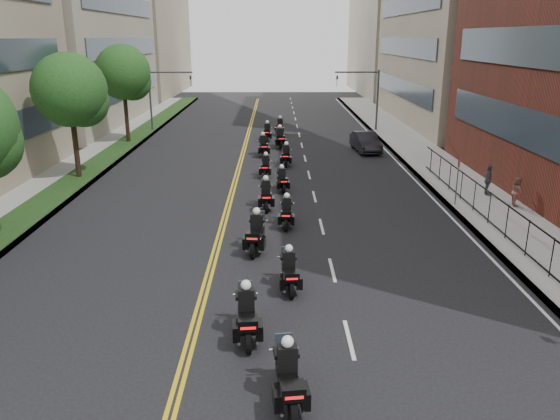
{
  "coord_description": "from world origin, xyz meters",
  "views": [
    {
      "loc": [
        1.04,
        -9.11,
        8.5
      ],
      "look_at": [
        1.22,
        12.3,
        1.68
      ],
      "focal_mm": 35.0,
      "sensor_mm": 36.0,
      "label": 1
    }
  ],
  "objects_px": {
    "motorcycle_9": "(286,156)",
    "motorcycle_13": "(280,127)",
    "motorcycle_11": "(280,139)",
    "parked_sedan": "(366,142)",
    "motorcycle_8": "(266,167)",
    "motorcycle_2": "(247,317)",
    "motorcycle_10": "(263,147)",
    "motorcycle_1": "(288,379)",
    "motorcycle_3": "(289,272)",
    "motorcycle_7": "(282,181)",
    "motorcycle_4": "(256,234)",
    "motorcycle_6": "(266,196)",
    "pedestrian_c": "(488,180)",
    "motorcycle_5": "(287,213)",
    "motorcycle_12": "(267,133)",
    "pedestrian_b": "(517,191)"
  },
  "relations": [
    {
      "from": "motorcycle_2",
      "to": "motorcycle_8",
      "type": "bearing_deg",
      "value": 84.0
    },
    {
      "from": "motorcycle_3",
      "to": "motorcycle_1",
      "type": "bearing_deg",
      "value": -96.41
    },
    {
      "from": "motorcycle_6",
      "to": "motorcycle_11",
      "type": "distance_m",
      "value": 16.16
    },
    {
      "from": "motorcycle_2",
      "to": "pedestrian_b",
      "type": "distance_m",
      "value": 18.4
    },
    {
      "from": "motorcycle_10",
      "to": "pedestrian_c",
      "type": "height_order",
      "value": "pedestrian_c"
    },
    {
      "from": "motorcycle_2",
      "to": "motorcycle_6",
      "type": "xyz_separation_m",
      "value": [
        0.35,
        12.72,
        -0.03
      ]
    },
    {
      "from": "motorcycle_10",
      "to": "motorcycle_7",
      "type": "bearing_deg",
      "value": -88.83
    },
    {
      "from": "motorcycle_8",
      "to": "motorcycle_13",
      "type": "distance_m",
      "value": 15.48
    },
    {
      "from": "motorcycle_7",
      "to": "motorcycle_2",
      "type": "bearing_deg",
      "value": -101.52
    },
    {
      "from": "motorcycle_10",
      "to": "motorcycle_13",
      "type": "bearing_deg",
      "value": 75.4
    },
    {
      "from": "motorcycle_2",
      "to": "parked_sedan",
      "type": "height_order",
      "value": "motorcycle_2"
    },
    {
      "from": "motorcycle_11",
      "to": "pedestrian_b",
      "type": "relative_size",
      "value": 1.68
    },
    {
      "from": "motorcycle_10",
      "to": "motorcycle_8",
      "type": "bearing_deg",
      "value": -93.79
    },
    {
      "from": "motorcycle_1",
      "to": "motorcycle_3",
      "type": "xyz_separation_m",
      "value": [
        0.18,
        6.27,
        -0.05
      ]
    },
    {
      "from": "motorcycle_10",
      "to": "motorcycle_3",
      "type": "bearing_deg",
      "value": -92.92
    },
    {
      "from": "motorcycle_4",
      "to": "motorcycle_6",
      "type": "xyz_separation_m",
      "value": [
        0.3,
        5.85,
        -0.04
      ]
    },
    {
      "from": "motorcycle_7",
      "to": "motorcycle_13",
      "type": "height_order",
      "value": "motorcycle_13"
    },
    {
      "from": "motorcycle_7",
      "to": "motorcycle_11",
      "type": "relative_size",
      "value": 0.84
    },
    {
      "from": "motorcycle_2",
      "to": "motorcycle_3",
      "type": "height_order",
      "value": "motorcycle_2"
    },
    {
      "from": "motorcycle_2",
      "to": "pedestrian_c",
      "type": "distance_m",
      "value": 19.29
    },
    {
      "from": "parked_sedan",
      "to": "pedestrian_b",
      "type": "height_order",
      "value": "pedestrian_b"
    },
    {
      "from": "motorcycle_2",
      "to": "motorcycle_5",
      "type": "distance_m",
      "value": 10.06
    },
    {
      "from": "pedestrian_c",
      "to": "motorcycle_5",
      "type": "bearing_deg",
      "value": 121.1
    },
    {
      "from": "motorcycle_11",
      "to": "parked_sedan",
      "type": "bearing_deg",
      "value": -18.9
    },
    {
      "from": "motorcycle_3",
      "to": "motorcycle_8",
      "type": "distance_m",
      "value": 16.2
    },
    {
      "from": "motorcycle_1",
      "to": "pedestrian_b",
      "type": "xyz_separation_m",
      "value": [
        12.17,
        15.73,
        0.2
      ]
    },
    {
      "from": "motorcycle_1",
      "to": "motorcycle_2",
      "type": "xyz_separation_m",
      "value": [
        -1.14,
        3.02,
        0.01
      ]
    },
    {
      "from": "motorcycle_1",
      "to": "motorcycle_11",
      "type": "xyz_separation_m",
      "value": [
        0.08,
        31.87,
        0.03
      ]
    },
    {
      "from": "motorcycle_11",
      "to": "motorcycle_13",
      "type": "bearing_deg",
      "value": 83.25
    },
    {
      "from": "motorcycle_13",
      "to": "motorcycle_3",
      "type": "bearing_deg",
      "value": -84.94
    },
    {
      "from": "motorcycle_11",
      "to": "motorcycle_1",
      "type": "bearing_deg",
      "value": -96.58
    },
    {
      "from": "motorcycle_13",
      "to": "pedestrian_c",
      "type": "relative_size",
      "value": 1.4
    },
    {
      "from": "motorcycle_12",
      "to": "parked_sedan",
      "type": "height_order",
      "value": "motorcycle_12"
    },
    {
      "from": "motorcycle_4",
      "to": "motorcycle_10",
      "type": "distance_m",
      "value": 18.84
    },
    {
      "from": "motorcycle_6",
      "to": "motorcycle_8",
      "type": "height_order",
      "value": "motorcycle_6"
    },
    {
      "from": "motorcycle_2",
      "to": "motorcycle_7",
      "type": "relative_size",
      "value": 1.17
    },
    {
      "from": "motorcycle_11",
      "to": "motorcycle_12",
      "type": "relative_size",
      "value": 1.07
    },
    {
      "from": "motorcycle_9",
      "to": "motorcycle_13",
      "type": "height_order",
      "value": "motorcycle_13"
    },
    {
      "from": "motorcycle_3",
      "to": "motorcycle_10",
      "type": "bearing_deg",
      "value": 88.75
    },
    {
      "from": "motorcycle_1",
      "to": "motorcycle_13",
      "type": "distance_m",
      "value": 37.89
    },
    {
      "from": "motorcycle_5",
      "to": "motorcycle_11",
      "type": "distance_m",
      "value": 18.89
    },
    {
      "from": "motorcycle_11",
      "to": "pedestrian_b",
      "type": "distance_m",
      "value": 20.17
    },
    {
      "from": "motorcycle_3",
      "to": "motorcycle_5",
      "type": "height_order",
      "value": "motorcycle_3"
    },
    {
      "from": "motorcycle_11",
      "to": "pedestrian_b",
      "type": "xyz_separation_m",
      "value": [
        12.09,
        -16.14,
        0.17
      ]
    },
    {
      "from": "motorcycle_2",
      "to": "motorcycle_6",
      "type": "bearing_deg",
      "value": 83.09
    },
    {
      "from": "motorcycle_2",
      "to": "motorcycle_12",
      "type": "distance_m",
      "value": 31.99
    },
    {
      "from": "motorcycle_1",
      "to": "motorcycle_7",
      "type": "xyz_separation_m",
      "value": [
        0.08,
        19.12,
        -0.09
      ]
    },
    {
      "from": "motorcycle_3",
      "to": "parked_sedan",
      "type": "distance_m",
      "value": 25.0
    },
    {
      "from": "motorcycle_9",
      "to": "pedestrian_c",
      "type": "height_order",
      "value": "pedestrian_c"
    },
    {
      "from": "motorcycle_1",
      "to": "motorcycle_12",
      "type": "relative_size",
      "value": 1.03
    }
  ]
}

